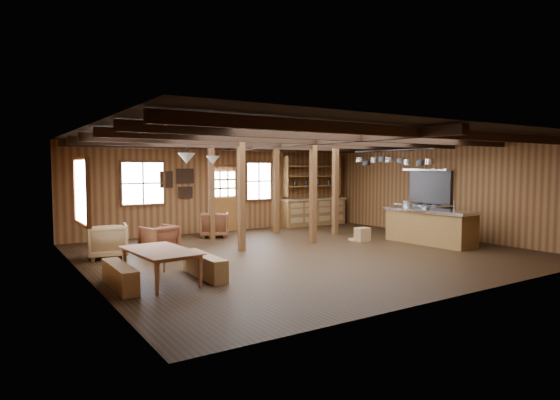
% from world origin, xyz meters
% --- Properties ---
extents(room, '(10.04, 9.04, 2.84)m').
position_xyz_m(room, '(0.00, 0.00, 1.40)').
color(room, black).
rests_on(room, ground).
extents(ceiling_joists, '(9.80, 8.82, 0.18)m').
position_xyz_m(ceiling_joists, '(0.00, 0.18, 2.68)').
color(ceiling_joists, black).
rests_on(ceiling_joists, ceiling).
extents(timber_posts, '(3.95, 2.35, 2.80)m').
position_xyz_m(timber_posts, '(0.52, 2.08, 1.40)').
color(timber_posts, '#452C13').
rests_on(timber_posts, floor).
extents(back_door, '(1.02, 0.08, 2.15)m').
position_xyz_m(back_door, '(0.00, 4.45, 0.88)').
color(back_door, brown).
rests_on(back_door, floor).
extents(window_back_left, '(1.32, 0.06, 1.32)m').
position_xyz_m(window_back_left, '(-2.60, 4.46, 1.60)').
color(window_back_left, white).
rests_on(window_back_left, wall_back).
extents(window_back_right, '(1.02, 0.06, 1.32)m').
position_xyz_m(window_back_right, '(1.30, 4.46, 1.60)').
color(window_back_right, white).
rests_on(window_back_right, wall_back).
extents(window_left, '(0.14, 1.24, 1.32)m').
position_xyz_m(window_left, '(-4.96, 0.50, 1.60)').
color(window_left, white).
rests_on(window_left, wall_back).
extents(notice_boards, '(1.08, 0.03, 0.90)m').
position_xyz_m(notice_boards, '(-1.50, 4.46, 1.64)').
color(notice_boards, silver).
rests_on(notice_boards, wall_back).
extents(back_counter, '(2.55, 0.60, 2.45)m').
position_xyz_m(back_counter, '(3.40, 4.20, 0.60)').
color(back_counter, brown).
rests_on(back_counter, floor).
extents(pendant_lamps, '(1.86, 2.36, 0.66)m').
position_xyz_m(pendant_lamps, '(-2.25, 1.00, 2.25)').
color(pendant_lamps, '#2A2A2C').
rests_on(pendant_lamps, ceiling).
extents(pot_rack, '(0.37, 3.00, 0.46)m').
position_xyz_m(pot_rack, '(3.22, 0.37, 2.27)').
color(pot_rack, '#2A2A2C').
rests_on(pot_rack, ceiling).
extents(kitchen_island, '(1.03, 2.55, 1.20)m').
position_xyz_m(kitchen_island, '(3.60, -0.80, 0.48)').
color(kitchen_island, brown).
rests_on(kitchen_island, floor).
extents(step_stool, '(0.43, 0.31, 0.38)m').
position_xyz_m(step_stool, '(2.34, 0.49, 0.19)').
color(step_stool, olive).
rests_on(step_stool, floor).
extents(commercial_range, '(0.84, 1.64, 2.02)m').
position_xyz_m(commercial_range, '(4.65, 0.31, 0.65)').
color(commercial_range, '#2A2A2C').
rests_on(commercial_range, floor).
extents(dining_table, '(1.08, 1.77, 0.60)m').
position_xyz_m(dining_table, '(-3.90, -1.05, 0.30)').
color(dining_table, '#945F43').
rests_on(dining_table, floor).
extents(bench_wall, '(0.28, 1.48, 0.41)m').
position_xyz_m(bench_wall, '(-4.65, -1.05, 0.20)').
color(bench_wall, olive).
rests_on(bench_wall, floor).
extents(bench_aisle, '(0.29, 1.52, 0.42)m').
position_xyz_m(bench_aisle, '(-3.09, -1.05, 0.21)').
color(bench_aisle, olive).
rests_on(bench_aisle, floor).
extents(armchair_a, '(0.91, 0.92, 0.68)m').
position_xyz_m(armchair_a, '(-3.02, 1.78, 0.34)').
color(armchair_a, brown).
rests_on(armchair_a, floor).
extents(armchair_b, '(1.08, 1.09, 0.74)m').
position_xyz_m(armchair_b, '(-0.77, 3.50, 0.37)').
color(armchair_b, brown).
rests_on(armchair_b, floor).
extents(armchair_c, '(0.97, 0.99, 0.79)m').
position_xyz_m(armchair_c, '(-4.20, 1.85, 0.39)').
color(armchair_c, brown).
rests_on(armchair_c, floor).
extents(counter_pot, '(0.30, 0.30, 0.18)m').
position_xyz_m(counter_pot, '(3.68, 0.06, 1.03)').
color(counter_pot, silver).
rests_on(counter_pot, kitchen_island).
extents(bowl, '(0.24, 0.24, 0.06)m').
position_xyz_m(bowl, '(3.54, -0.68, 0.97)').
color(bowl, silver).
rests_on(bowl, kitchen_island).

